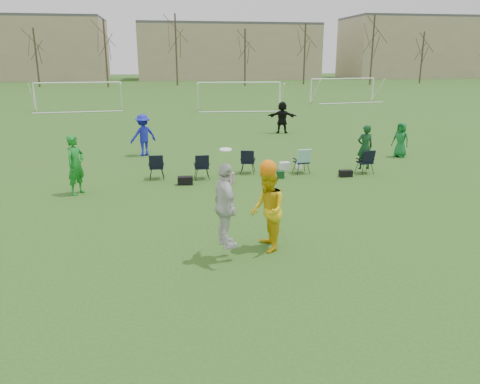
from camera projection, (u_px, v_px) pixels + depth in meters
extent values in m
plane|color=#27561A|center=(295.00, 259.00, 10.82)|extent=(260.00, 260.00, 0.00)
imported|color=#167E24|center=(76.00, 165.00, 15.72)|extent=(0.80, 0.89, 2.03)
imported|color=#181EB6|center=(143.00, 135.00, 22.01)|extent=(1.46, 1.21, 1.96)
imported|color=#12672A|center=(401.00, 140.00, 21.78)|extent=(0.89, 0.94, 1.62)
imported|color=black|center=(282.00, 117.00, 28.65)|extent=(1.88, 0.97, 1.94)
imported|color=silver|center=(226.00, 206.00, 10.45)|extent=(0.70, 1.22, 1.95)
imported|color=yellow|center=(268.00, 210.00, 11.10)|extent=(0.77, 0.98, 1.99)
sphere|color=orange|center=(268.00, 168.00, 10.81)|extent=(0.40, 0.40, 0.40)
cylinder|color=white|center=(226.00, 150.00, 10.07)|extent=(0.27, 0.27, 0.05)
imported|color=#103B1B|center=(365.00, 147.00, 18.69)|extent=(0.66, 0.45, 1.79)
cube|color=black|center=(185.00, 181.00, 17.14)|extent=(0.57, 0.34, 0.30)
cube|color=#C6809D|center=(229.00, 178.00, 17.33)|extent=(0.39, 0.29, 0.40)
cube|color=#103C1A|center=(278.00, 174.00, 18.10)|extent=(0.49, 0.36, 0.28)
cube|color=white|center=(284.00, 166.00, 19.40)|extent=(0.43, 0.32, 0.32)
cylinder|color=white|center=(299.00, 165.00, 19.60)|extent=(0.26, 0.26, 0.30)
cube|color=black|center=(346.00, 173.00, 18.28)|extent=(0.51, 0.27, 0.26)
cube|color=black|center=(156.00, 167.00, 17.87)|extent=(0.60, 0.60, 0.96)
cube|color=black|center=(202.00, 166.00, 17.89)|extent=(0.60, 0.60, 0.96)
cube|color=black|center=(248.00, 161.00, 18.78)|extent=(0.74, 0.74, 0.96)
cube|color=black|center=(301.00, 161.00, 18.78)|extent=(0.66, 0.66, 0.96)
cube|color=black|center=(365.00, 161.00, 18.75)|extent=(0.68, 0.68, 0.96)
cylinder|color=white|center=(34.00, 97.00, 40.26)|extent=(0.12, 0.12, 2.40)
cylinder|color=white|center=(121.00, 96.00, 42.01)|extent=(0.12, 0.12, 2.40)
cylinder|color=white|center=(78.00, 83.00, 40.80)|extent=(7.28, 0.76, 0.12)
cylinder|color=white|center=(198.00, 97.00, 41.12)|extent=(0.12, 0.12, 2.40)
cylinder|color=white|center=(280.00, 96.00, 41.80)|extent=(0.12, 0.12, 2.40)
cylinder|color=white|center=(239.00, 82.00, 41.13)|extent=(7.29, 0.63, 0.12)
cylinder|color=white|center=(311.00, 91.00, 48.00)|extent=(0.12, 0.12, 2.40)
cylinder|color=white|center=(373.00, 90.00, 50.11)|extent=(0.12, 0.12, 2.40)
cylinder|color=white|center=(343.00, 79.00, 48.72)|extent=(7.25, 1.13, 0.12)
cylinder|color=#382B21|center=(36.00, 58.00, 73.87)|extent=(0.28, 0.28, 9.00)
cylinder|color=#382B21|center=(106.00, 54.00, 72.60)|extent=(0.28, 0.28, 10.20)
cylinder|color=#382B21|center=(176.00, 50.00, 77.02)|extent=(0.28, 0.28, 11.40)
cylinder|color=#382B21|center=(245.00, 58.00, 76.26)|extent=(0.28, 0.28, 9.00)
cylinder|color=#382B21|center=(305.00, 54.00, 80.68)|extent=(0.28, 0.28, 10.20)
cylinder|color=#382B21|center=(372.00, 50.00, 79.41)|extent=(0.28, 0.28, 11.40)
cylinder|color=#382B21|center=(422.00, 58.00, 84.33)|extent=(0.28, 0.28, 9.00)
cube|color=tan|center=(227.00, 53.00, 102.21)|extent=(38.00, 16.00, 11.00)
cube|color=tan|center=(410.00, 49.00, 108.75)|extent=(30.00, 16.00, 13.00)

